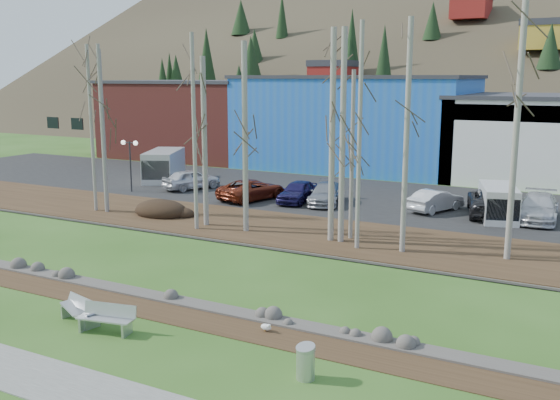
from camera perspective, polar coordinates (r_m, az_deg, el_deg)
The scene contains 38 objects.
ground at distance 21.91m, azimuth -15.77°, elevation -11.18°, with size 200.00×200.00×0.00m, color #2D5519.
footpath at distance 19.76m, azimuth -22.94°, elevation -14.15°, with size 80.00×2.00×0.04m, color slate.
dirt_strip at distance 23.35m, azimuth -12.20°, elevation -9.54°, with size 80.00×1.80×0.03m, color #382616.
near_bank_rocks at distance 24.08m, azimuth -10.66°, elevation -8.87°, with size 80.00×0.80×0.50m, color #47423D, non-canonical shape.
river at distance 27.22m, azimuth -5.29°, elevation -6.34°, with size 80.00×8.00×0.90m, color black, non-canonical shape.
far_bank_rocks at distance 30.59m, azimuth -1.11°, elevation -4.31°, with size 80.00×0.80×0.46m, color #47423D, non-canonical shape.
far_bank at distance 33.32m, azimuth 1.54°, elevation -2.88°, with size 80.00×7.00×0.15m, color #382616.
parking_lot at distance 42.78m, azimuth 7.76°, elevation 0.18°, with size 80.00×14.00×0.14m, color black.
building_brick at distance 65.90m, azimuth -7.89°, elevation 7.40°, with size 16.32×12.24×7.80m.
building_blue at distance 57.35m, azimuth 7.04°, elevation 7.11°, with size 20.40×12.24×8.30m.
hillside at distance 99.97m, azimuth 20.20°, elevation 15.91°, with size 160.00×72.00×35.00m, color #342B1D, non-canonical shape.
bench_intact at distance 21.37m, azimuth -15.56°, elevation -10.39°, with size 1.95×0.91×0.94m.
bench_damaged at distance 22.50m, azimuth -17.74°, elevation -9.58°, with size 1.88×1.01×0.80m.
litter_bin at distance 17.71m, azimuth 2.36°, elevation -14.72°, with size 0.52×0.52×0.90m, color #B8BBBD.
seagull at distance 20.72m, azimuth -1.26°, elevation -11.53°, with size 0.44×0.22×0.33m.
dirt_mound at distance 37.50m, azimuth -10.84°, elevation -0.84°, with size 3.38×2.39×0.66m, color black.
birch_0 at distance 38.81m, azimuth -15.89°, elevation 6.01°, with size 0.27×0.27×9.60m.
birch_1 at distance 38.49m, azimuth -15.93°, elevation 6.19°, with size 0.20×0.20×9.89m.
birch_2 at distance 33.93m, azimuth -6.91°, elevation 5.24°, with size 0.29×0.29×9.10m.
birch_3 at distance 33.08m, azimuth -7.85°, elevation 6.07°, with size 0.21×0.21×10.26m.
birch_4 at distance 32.38m, azimuth -3.22°, elevation 5.65°, with size 0.29×0.29×9.81m.
birch_5 at distance 31.06m, azimuth 6.61°, elevation 4.03°, with size 0.20×0.20×8.38m.
birch_6 at distance 29.15m, azimuth 7.28°, elevation 5.67°, with size 0.21×0.21×10.53m.
birch_7 at distance 30.26m, azimuth 5.75°, elevation 5.71°, with size 0.29×0.29×10.33m.
birch_8 at distance 28.87m, azimuth 11.49°, elevation 5.58°, with size 0.25×0.25×10.63m.
birch_9 at distance 28.91m, azimuth 20.83°, elevation 6.49°, with size 0.28×0.28×12.04m.
birch_10 at distance 30.47m, azimuth 4.79°, elevation 5.77°, with size 0.29×0.29×10.33m.
birch_11 at distance 39.09m, azimuth -16.85°, elevation 6.21°, with size 0.20×0.20×9.89m.
street_lamp at distance 45.28m, azimuth -13.57°, elevation 4.34°, with size 1.39×0.36×3.64m.
car_0 at distance 45.70m, azimuth -8.11°, elevation 1.90°, with size 1.72×4.28×1.46m, color silver.
car_1 at distance 41.40m, azimuth -2.58°, elevation 0.97°, with size 2.28×4.95×1.38m, color maroon.
car_2 at distance 40.16m, azimuth 4.24°, elevation 0.59°, with size 1.86×4.57×1.33m, color gray.
car_3 at distance 40.54m, azimuth 1.64°, elevation 0.78°, with size 1.66×4.13×1.41m, color #1E1A4F.
car_4 at distance 38.99m, azimuth 14.05°, elevation -0.04°, with size 1.40×4.01×1.32m, color silver.
car_5 at distance 38.90m, azimuth 18.82°, elevation -0.12°, with size 2.66×5.77×1.60m, color #252528.
car_6 at distance 38.31m, azimuth 22.53°, elevation -0.63°, with size 2.09×5.15×1.50m, color silver.
van_white at distance 37.74m, azimuth 19.34°, elevation -0.25°, with size 2.94×4.70×1.91m.
van_grey at distance 49.79m, azimuth -10.62°, elevation 3.10°, with size 4.23×5.80×2.34m.
Camera 1 is at (14.22, -14.52, 8.20)m, focal length 40.00 mm.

